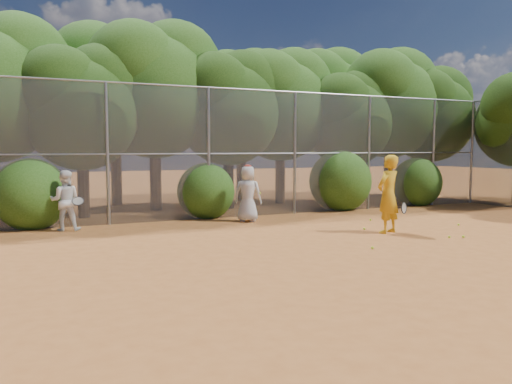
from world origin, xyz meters
name	(u,v)px	position (x,y,z in m)	size (l,w,h in m)	color
ground	(349,252)	(0.00, 0.00, 0.00)	(80.00, 80.00, 0.00)	#9E5623
fence_back	(235,152)	(-0.12, 6.00, 2.05)	(20.05, 0.09, 4.03)	gray
tree_2	(82,102)	(-4.45, 7.83, 3.58)	(3.99, 3.47, 5.47)	black
tree_3	(155,83)	(-1.94, 8.84, 4.40)	(4.89, 4.26, 6.70)	black
tree_4	(229,103)	(0.55, 8.24, 3.76)	(4.19, 3.64, 5.73)	black
tree_5	(281,100)	(3.06, 9.04, 4.05)	(4.51, 3.92, 6.17)	black
tree_6	(349,115)	(5.55, 8.03, 3.47)	(3.86, 3.36, 5.29)	black
tree_7	(390,98)	(8.06, 8.64, 4.28)	(4.77, 4.14, 6.53)	black
tree_8	(431,110)	(10.05, 8.34, 3.82)	(4.25, 3.70, 5.82)	black
tree_10	(116,83)	(-2.93, 11.05, 4.63)	(5.15, 4.48, 7.06)	black
tree_11	(242,100)	(2.06, 10.64, 4.16)	(4.64, 4.03, 6.35)	black
tree_12	(327,97)	(6.56, 11.24, 4.51)	(5.02, 4.37, 6.88)	black
bush_0	(31,191)	(-6.00, 6.30, 1.00)	(2.00, 2.00, 2.00)	#244C13
bush_1	(206,189)	(-1.00, 6.30, 0.90)	(1.80, 1.80, 1.80)	#244C13
bush_2	(340,178)	(4.00, 6.30, 1.10)	(2.20, 2.20, 2.20)	#244C13
bush_3	(417,180)	(7.50, 6.30, 0.95)	(1.90, 1.90, 1.90)	#244C13
player_yellow	(388,194)	(2.28, 1.59, 1.00)	(0.92, 0.69, 2.00)	gold
player_teen	(248,193)	(-0.16, 4.93, 0.84)	(0.97, 0.91, 1.69)	silver
player_white	(65,201)	(-5.19, 5.40, 0.79)	(0.90, 0.80, 1.59)	white
ball_0	(463,237)	(3.49, 0.26, 0.03)	(0.07, 0.07, 0.07)	#BFDD28
ball_1	(364,229)	(2.04, 2.23, 0.03)	(0.07, 0.07, 0.07)	#BFDD28
ball_2	(449,237)	(3.14, 0.36, 0.03)	(0.07, 0.07, 0.07)	#BFDD28
ball_3	(459,225)	(4.88, 1.72, 0.03)	(0.07, 0.07, 0.07)	#BFDD28
ball_4	(373,248)	(0.64, 0.06, 0.03)	(0.07, 0.07, 0.07)	#BFDD28
ball_5	(370,220)	(3.23, 3.52, 0.03)	(0.07, 0.07, 0.07)	#BFDD28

